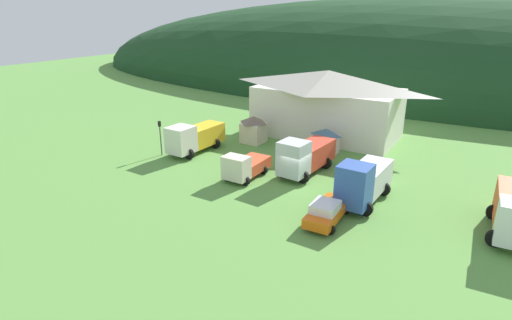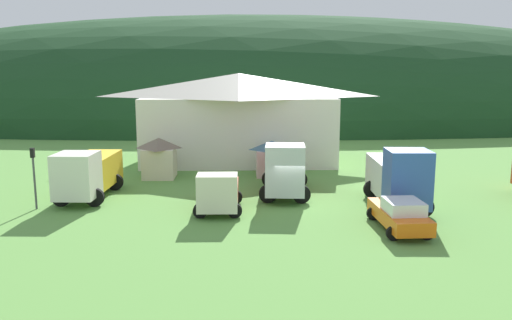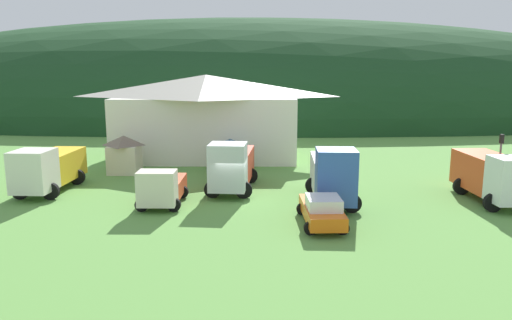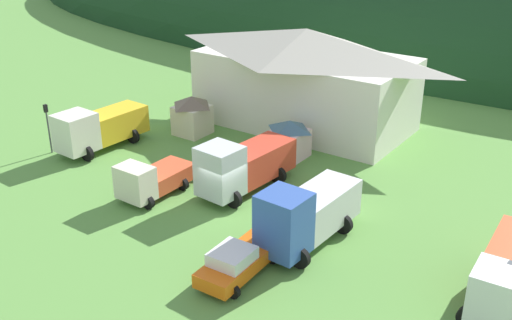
{
  "view_description": "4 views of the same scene",
  "coord_description": "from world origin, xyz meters",
  "px_view_note": "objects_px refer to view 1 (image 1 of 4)",
  "views": [
    {
      "loc": [
        13.86,
        -29.81,
        14.15
      ],
      "look_at": [
        -4.18,
        0.06,
        1.3
      ],
      "focal_mm": 28.92,
      "sensor_mm": 36.0,
      "label": 1
    },
    {
      "loc": [
        -3.16,
        -30.0,
        8.06
      ],
      "look_at": [
        -2.26,
        1.64,
        2.42
      ],
      "focal_mm": 36.27,
      "sensor_mm": 36.0,
      "label": 2
    },
    {
      "loc": [
        1.4,
        -30.35,
        8.33
      ],
      "look_at": [
        1.22,
        3.96,
        1.8
      ],
      "focal_mm": 34.47,
      "sensor_mm": 36.0,
      "label": 3
    },
    {
      "loc": [
        19.39,
        -24.45,
        16.8
      ],
      "look_at": [
        -0.86,
        4.38,
        1.2
      ],
      "focal_mm": 42.19,
      "sensor_mm": 36.0,
      "label": 4
    }
  ],
  "objects_px": {
    "depot_building": "(327,103)",
    "traffic_cone_near_pickup": "(315,165)",
    "heavy_rig_striped": "(194,137)",
    "traffic_light_west": "(160,134)",
    "play_shed_cream": "(253,129)",
    "box_truck_blue": "(363,181)",
    "service_pickup_orange": "(327,211)",
    "play_shed_pink": "(326,141)",
    "light_truck_cream": "(244,166)",
    "tow_truck_silver": "(305,155)"
  },
  "relations": [
    {
      "from": "tow_truck_silver",
      "to": "play_shed_cream",
      "type": "bearing_deg",
      "value": -117.88
    },
    {
      "from": "heavy_rig_striped",
      "to": "service_pickup_orange",
      "type": "xyz_separation_m",
      "value": [
        17.51,
        -6.93,
        -0.85
      ]
    },
    {
      "from": "traffic_light_west",
      "to": "traffic_cone_near_pickup",
      "type": "relative_size",
      "value": 7.37
    },
    {
      "from": "play_shed_cream",
      "to": "service_pickup_orange",
      "type": "relative_size",
      "value": 0.6
    },
    {
      "from": "heavy_rig_striped",
      "to": "light_truck_cream",
      "type": "distance_m",
      "value": 8.89
    },
    {
      "from": "play_shed_pink",
      "to": "traffic_cone_near_pickup",
      "type": "relative_size",
      "value": 5.53
    },
    {
      "from": "play_shed_pink",
      "to": "traffic_cone_near_pickup",
      "type": "distance_m",
      "value": 3.94
    },
    {
      "from": "tow_truck_silver",
      "to": "traffic_cone_near_pickup",
      "type": "distance_m",
      "value": 3.04
    },
    {
      "from": "heavy_rig_striped",
      "to": "traffic_cone_near_pickup",
      "type": "bearing_deg",
      "value": 106.21
    },
    {
      "from": "play_shed_cream",
      "to": "box_truck_blue",
      "type": "height_order",
      "value": "box_truck_blue"
    },
    {
      "from": "depot_building",
      "to": "traffic_cone_near_pickup",
      "type": "height_order",
      "value": "depot_building"
    },
    {
      "from": "depot_building",
      "to": "heavy_rig_striped",
      "type": "xyz_separation_m",
      "value": [
        -9.36,
        -12.79,
        -2.26
      ]
    },
    {
      "from": "light_truck_cream",
      "to": "service_pickup_orange",
      "type": "height_order",
      "value": "light_truck_cream"
    },
    {
      "from": "light_truck_cream",
      "to": "box_truck_blue",
      "type": "relative_size",
      "value": 0.71
    },
    {
      "from": "depot_building",
      "to": "box_truck_blue",
      "type": "xyz_separation_m",
      "value": [
        9.3,
        -15.46,
        -2.12
      ]
    },
    {
      "from": "play_shed_pink",
      "to": "service_pickup_orange",
      "type": "xyz_separation_m",
      "value": [
        5.65,
        -13.56,
        -0.56
      ]
    },
    {
      "from": "tow_truck_silver",
      "to": "box_truck_blue",
      "type": "relative_size",
      "value": 1.03
    },
    {
      "from": "light_truck_cream",
      "to": "tow_truck_silver",
      "type": "xyz_separation_m",
      "value": [
        4.07,
        3.75,
        0.61
      ]
    },
    {
      "from": "box_truck_blue",
      "to": "traffic_light_west",
      "type": "height_order",
      "value": "box_truck_blue"
    },
    {
      "from": "service_pickup_orange",
      "to": "traffic_cone_near_pickup",
      "type": "height_order",
      "value": "service_pickup_orange"
    },
    {
      "from": "light_truck_cream",
      "to": "service_pickup_orange",
      "type": "relative_size",
      "value": 0.99
    },
    {
      "from": "tow_truck_silver",
      "to": "traffic_light_west",
      "type": "relative_size",
      "value": 2.01
    },
    {
      "from": "traffic_cone_near_pickup",
      "to": "light_truck_cream",
      "type": "bearing_deg",
      "value": -123.57
    },
    {
      "from": "play_shed_pink",
      "to": "heavy_rig_striped",
      "type": "height_order",
      "value": "heavy_rig_striped"
    },
    {
      "from": "depot_building",
      "to": "tow_truck_silver",
      "type": "relative_size",
      "value": 2.4
    },
    {
      "from": "heavy_rig_striped",
      "to": "service_pickup_orange",
      "type": "bearing_deg",
      "value": 71.09
    },
    {
      "from": "depot_building",
      "to": "service_pickup_orange",
      "type": "bearing_deg",
      "value": -67.55
    },
    {
      "from": "heavy_rig_striped",
      "to": "tow_truck_silver",
      "type": "distance_m",
      "value": 12.34
    },
    {
      "from": "play_shed_pink",
      "to": "tow_truck_silver",
      "type": "distance_m",
      "value": 6.16
    },
    {
      "from": "play_shed_pink",
      "to": "light_truck_cream",
      "type": "xyz_separation_m",
      "value": [
        -3.6,
        -9.88,
        -0.24
      ]
    },
    {
      "from": "tow_truck_silver",
      "to": "play_shed_pink",
      "type": "bearing_deg",
      "value": -171.04
    },
    {
      "from": "box_truck_blue",
      "to": "play_shed_pink",
      "type": "bearing_deg",
      "value": -141.17
    },
    {
      "from": "heavy_rig_striped",
      "to": "box_truck_blue",
      "type": "xyz_separation_m",
      "value": [
        18.66,
        -2.67,
        0.14
      ]
    },
    {
      "from": "play_shed_pink",
      "to": "light_truck_cream",
      "type": "height_order",
      "value": "play_shed_pink"
    },
    {
      "from": "heavy_rig_striped",
      "to": "traffic_light_west",
      "type": "height_order",
      "value": "traffic_light_west"
    },
    {
      "from": "tow_truck_silver",
      "to": "service_pickup_orange",
      "type": "distance_m",
      "value": 9.11
    },
    {
      "from": "traffic_light_west",
      "to": "service_pickup_orange",
      "type": "bearing_deg",
      "value": -12.79
    },
    {
      "from": "depot_building",
      "to": "traffic_light_west",
      "type": "bearing_deg",
      "value": -127.54
    },
    {
      "from": "play_shed_pink",
      "to": "heavy_rig_striped",
      "type": "xyz_separation_m",
      "value": [
        -11.86,
        -6.63,
        0.29
      ]
    },
    {
      "from": "box_truck_blue",
      "to": "service_pickup_orange",
      "type": "relative_size",
      "value": 1.39
    },
    {
      "from": "light_truck_cream",
      "to": "traffic_light_west",
      "type": "distance_m",
      "value": 10.68
    },
    {
      "from": "light_truck_cream",
      "to": "traffic_cone_near_pickup",
      "type": "xyz_separation_m",
      "value": [
        4.14,
        6.23,
        -1.14
      ]
    },
    {
      "from": "play_shed_pink",
      "to": "light_truck_cream",
      "type": "relative_size",
      "value": 0.54
    },
    {
      "from": "play_shed_pink",
      "to": "tow_truck_silver",
      "type": "relative_size",
      "value": 0.37
    },
    {
      "from": "play_shed_cream",
      "to": "box_truck_blue",
      "type": "xyz_separation_m",
      "value": [
        15.19,
        -8.8,
        0.27
      ]
    },
    {
      "from": "play_shed_cream",
      "to": "traffic_light_west",
      "type": "height_order",
      "value": "traffic_light_west"
    },
    {
      "from": "play_shed_pink",
      "to": "traffic_light_west",
      "type": "relative_size",
      "value": 0.75
    },
    {
      "from": "box_truck_blue",
      "to": "traffic_light_west",
      "type": "bearing_deg",
      "value": -88.03
    },
    {
      "from": "tow_truck_silver",
      "to": "traffic_light_west",
      "type": "height_order",
      "value": "traffic_light_west"
    },
    {
      "from": "light_truck_cream",
      "to": "tow_truck_silver",
      "type": "height_order",
      "value": "tow_truck_silver"
    }
  ]
}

